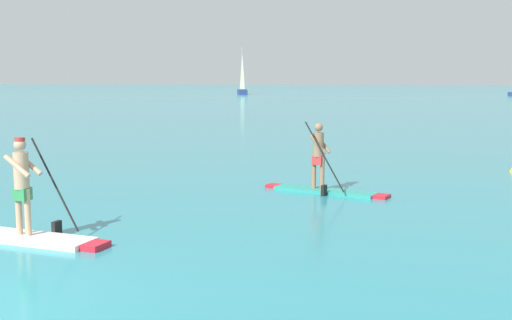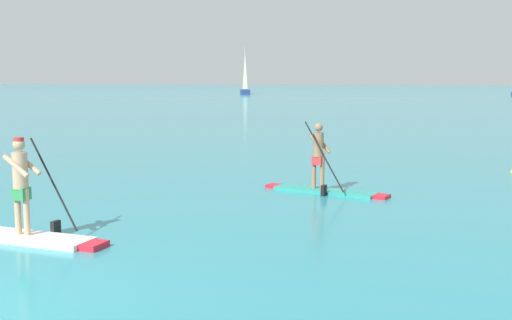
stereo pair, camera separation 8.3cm
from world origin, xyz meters
TOP-DOWN VIEW (x-y plane):
  - paddleboarder_mid_center at (-0.97, 3.25)m, footprint 3.22×0.96m
  - paddleboarder_far_right at (3.24, 9.28)m, footprint 3.24×1.25m
  - sailboat_left_horizon at (-24.34, 92.73)m, footprint 2.96×4.86m

SIDE VIEW (x-z plane):
  - paddleboarder_mid_center at x=-0.97m, z-range -0.54..1.31m
  - paddleboarder_far_right at x=3.24m, z-range -0.51..1.33m
  - sailboat_left_horizon at x=-24.34m, z-range -2.78..4.85m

